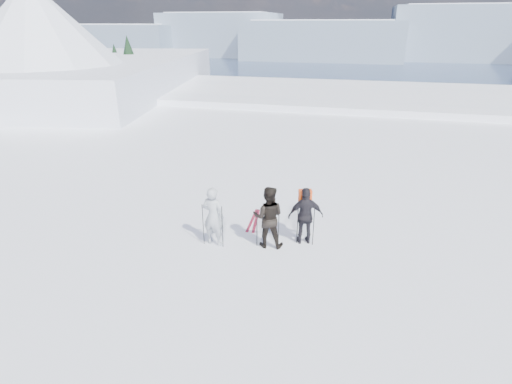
{
  "coord_description": "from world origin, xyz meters",
  "views": [
    {
      "loc": [
        0.94,
        -7.66,
        6.23
      ],
      "look_at": [
        -1.73,
        3.0,
        1.55
      ],
      "focal_mm": 28.0,
      "sensor_mm": 36.0,
      "label": 1
    }
  ],
  "objects_px": {
    "skier_dark": "(268,217)",
    "skier_pack": "(306,216)",
    "skier_grey": "(213,216)",
    "skis_loose": "(254,220)"
  },
  "relations": [
    {
      "from": "skier_grey",
      "to": "skier_dark",
      "type": "distance_m",
      "value": 1.64
    },
    {
      "from": "skier_dark",
      "to": "skier_pack",
      "type": "relative_size",
      "value": 1.06
    },
    {
      "from": "skier_grey",
      "to": "skis_loose",
      "type": "relative_size",
      "value": 1.09
    },
    {
      "from": "skier_grey",
      "to": "skier_pack",
      "type": "bearing_deg",
      "value": -156.56
    },
    {
      "from": "skier_dark",
      "to": "skier_pack",
      "type": "height_order",
      "value": "skier_dark"
    },
    {
      "from": "skier_grey",
      "to": "skis_loose",
      "type": "distance_m",
      "value": 2.14
    },
    {
      "from": "skier_grey",
      "to": "skier_dark",
      "type": "relative_size",
      "value": 0.97
    },
    {
      "from": "skier_dark",
      "to": "skier_pack",
      "type": "distance_m",
      "value": 1.14
    },
    {
      "from": "skier_pack",
      "to": "skier_grey",
      "type": "bearing_deg",
      "value": -1.2
    },
    {
      "from": "skier_pack",
      "to": "skis_loose",
      "type": "distance_m",
      "value": 2.29
    }
  ]
}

